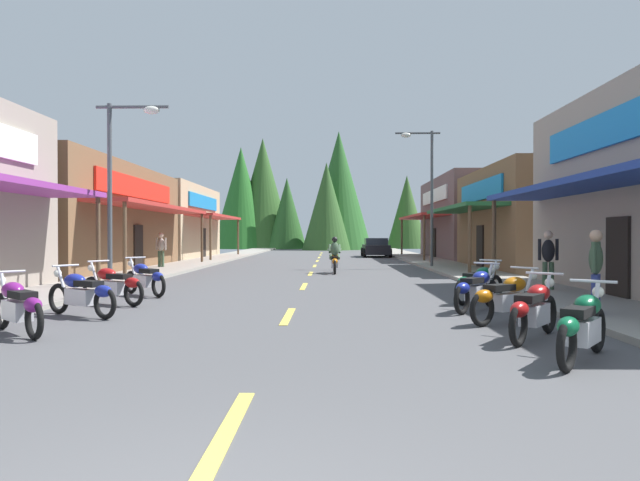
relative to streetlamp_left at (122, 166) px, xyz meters
The scene contains 25 objects.
ground 11.16m from the streetlamp_left, 58.88° to the left, with size 10.80×76.93×0.10m, color #4C4C4F.
sidewalk_left 9.80m from the streetlamp_left, 98.07° to the left, with size 2.62×76.93×0.12m, color gray.
sidewalk_right 15.55m from the streetlamp_left, 36.54° to the left, with size 2.62×76.93×0.12m, color gray.
centerline_dashes 13.87m from the streetlamp_left, 66.02° to the left, with size 0.16×49.31×0.01m.
storefront_left_middle 10.97m from the streetlamp_left, 123.97° to the left, with size 8.88×13.93×4.86m.
storefront_left_far 23.61m from the streetlamp_left, 106.82° to the left, with size 10.35×11.91×5.01m.
storefront_right_middle 19.91m from the streetlamp_left, 31.60° to the left, with size 8.81×10.35×4.81m.
storefront_right_far 28.45m from the streetlamp_left, 52.93° to the left, with size 9.25×12.57×5.54m.
streetlamp_left is the anchor object (origin of this frame).
streetlamp_right 15.55m from the streetlamp_left, 45.39° to the left, with size 2.19×0.30×6.72m.
motorcycle_parked_right_0 14.00m from the streetlamp_left, 45.37° to the right, with size 1.38×1.76×1.04m.
motorcycle_parked_right_1 12.90m from the streetlamp_left, 40.52° to the right, with size 1.36×1.78×1.04m.
motorcycle_parked_right_2 11.98m from the streetlamp_left, 33.78° to the right, with size 1.77×1.37×1.04m.
motorcycle_parked_right_3 11.05m from the streetlamp_left, 26.62° to the right, with size 1.40×1.74×1.04m.
motorcycle_parked_right_4 10.89m from the streetlamp_left, 17.87° to the right, with size 1.59×1.58×1.04m.
motorcycle_parked_left_0 8.52m from the streetlamp_left, 81.85° to the right, with size 1.64×1.53×1.04m.
motorcycle_parked_left_1 6.68m from the streetlamp_left, 77.42° to the right, with size 1.88×1.19×1.04m.
motorcycle_parked_left_2 5.07m from the streetlamp_left, 72.86° to the right, with size 1.89×1.18×1.04m.
motorcycle_parked_left_3 3.84m from the streetlamp_left, 53.61° to the right, with size 1.62×1.55×1.04m.
rider_cruising_lead 10.28m from the streetlamp_left, 48.91° to the left, with size 0.60×2.14×1.57m.
pedestrian_by_shop 12.72m from the streetlamp_left, ahead, with size 0.57×0.27×1.77m.
pedestrian_browsing 13.17m from the streetlamp_left, 26.97° to the right, with size 0.42×0.49×1.75m.
pedestrian_waiting 10.57m from the streetlamp_left, 100.19° to the left, with size 0.55×0.35×1.75m.
parked_car_curbside 27.63m from the streetlamp_left, 69.47° to the left, with size 2.06×4.30×1.40m.
treeline_backdrop 50.10m from the streetlamp_left, 86.74° to the left, with size 25.59×13.98×13.31m.
Camera 1 is at (0.88, -2.76, 1.66)m, focal length 32.37 mm.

